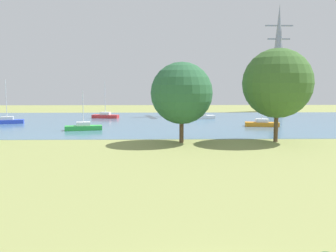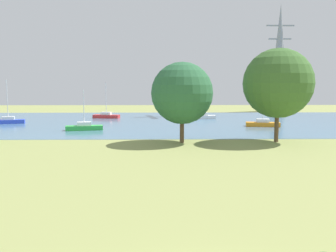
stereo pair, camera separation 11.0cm
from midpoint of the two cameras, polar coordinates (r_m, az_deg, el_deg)
ground_plane at (r=31.08m, az=1.43°, el=-4.37°), size 160.00×160.00×0.00m
water_surface at (r=58.80m, az=0.21°, el=0.74°), size 140.00×40.00×0.02m
sailboat_white at (r=63.98m, az=5.56°, el=1.58°), size 4.94×2.04×7.37m
sailboat_green at (r=48.32m, az=-13.26°, el=-0.14°), size 5.00×2.44×5.36m
sailboat_red at (r=65.98m, az=-9.85°, el=1.65°), size 4.99×2.36×6.59m
sailboat_orange at (r=53.19m, az=15.08°, el=0.40°), size 5.00×2.39×5.82m
sailboat_blue at (r=60.73m, az=-24.28°, el=0.78°), size 5.03×2.75×6.85m
tree_west_near at (r=36.37m, az=2.37°, el=5.30°), size 6.36×6.36×8.30m
tree_east_near at (r=38.66m, az=17.38°, el=6.57°), size 7.23×7.23×9.74m
electricity_pylon at (r=87.17m, az=17.51°, el=10.37°), size 6.40×4.40×24.57m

